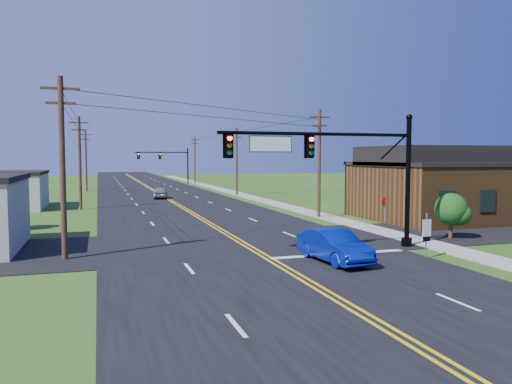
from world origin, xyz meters
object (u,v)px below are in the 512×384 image
object	(u,v)px
route_sign	(427,232)
stop_sign	(385,204)
signal_mast_main	(337,163)
blue_car	(334,247)
signal_mast_far	(165,160)

from	to	relation	value
route_sign	stop_sign	bearing A→B (deg)	56.56
signal_mast_main	route_sign	size ratio (longest dim) A/B	4.94
route_sign	stop_sign	distance (m)	13.22
blue_car	stop_sign	size ratio (longest dim) A/B	2.28
signal_mast_far	route_sign	xyz separation A→B (m)	(3.33, -75.16, -3.21)
route_sign	signal_mast_main	bearing A→B (deg)	127.19
signal_mast_far	stop_sign	size ratio (longest dim) A/B	5.30
signal_mast_far	route_sign	size ratio (longest dim) A/B	4.80
signal_mast_far	blue_car	world-z (taller)	signal_mast_far
blue_car	route_sign	size ratio (longest dim) A/B	2.06
signal_mast_main	route_sign	world-z (taller)	signal_mast_main
signal_mast_main	stop_sign	world-z (taller)	signal_mast_main
signal_mast_main	signal_mast_far	xyz separation A→B (m)	(0.10, 72.00, -0.20)
signal_mast_far	stop_sign	bearing A→B (deg)	-82.26
signal_mast_main	stop_sign	bearing A→B (deg)	46.03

